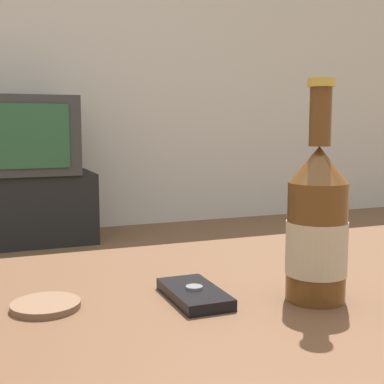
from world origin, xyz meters
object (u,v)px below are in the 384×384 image
Objects in this scene: tv_stand at (11,209)px; cell_phone at (194,294)px; television at (7,135)px; beer_bottle at (317,226)px.

tv_stand is 8.05× the size of cell_phone.
tv_stand is at bearing 91.91° from cell_phone.
tv_stand is 1.25× the size of television.
television is 2.83× the size of beer_bottle.
tv_stand is 2.76m from beer_bottle.
tv_stand is at bearing 90.00° from television.
television is 2.73m from beer_bottle.
cell_phone is (0.09, -2.66, -0.14)m from television.
tv_stand is at bearing 94.86° from beer_bottle.
beer_bottle is 2.27× the size of cell_phone.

